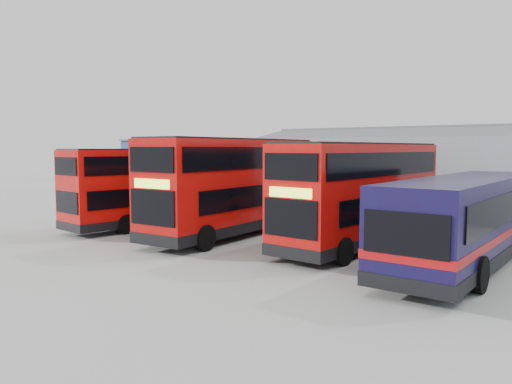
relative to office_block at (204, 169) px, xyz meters
name	(u,v)px	position (x,y,z in m)	size (l,w,h in m)	color
ground_plane	(185,253)	(14.00, -17.99, -2.58)	(120.00, 120.00, 0.00)	#A0A09B
office_block	(204,169)	(0.00, 0.00, 0.00)	(12.30, 8.32, 5.12)	navy
maintenance_shed	(484,175)	(22.00, 2.01, 0.02)	(30.50, 12.00, 5.89)	#999FA7
double_decker_left	(154,188)	(7.65, -13.48, -0.43)	(3.96, 10.45, 4.32)	red
double_decker_centre	(235,187)	(13.09, -13.26, -0.18)	(2.99, 11.46, 4.83)	red
double_decker_right	(362,195)	(19.49, -12.50, -0.30)	(3.66, 11.02, 4.58)	red
single_decker_blue	(466,222)	(24.10, -13.84, -0.95)	(3.52, 12.24, 3.28)	#0E0C37
panel_van	(111,187)	(-5.23, -5.79, -1.47)	(2.83, 4.82, 1.98)	white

